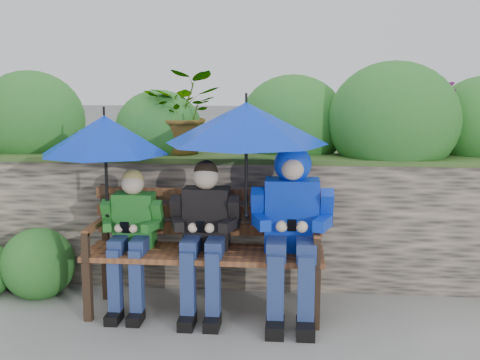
# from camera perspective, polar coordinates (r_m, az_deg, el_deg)

# --- Properties ---
(ground) EXTENTS (60.00, 60.00, 0.00)m
(ground) POSITION_cam_1_polar(r_m,az_deg,el_deg) (4.23, -0.12, -13.01)
(ground) COLOR slate
(ground) RESTS_ON ground
(garden_backdrop) EXTENTS (8.00, 2.88, 1.80)m
(garden_backdrop) POSITION_cam_1_polar(r_m,az_deg,el_deg) (5.59, 0.59, -0.74)
(garden_backdrop) COLOR #34322F
(garden_backdrop) RESTS_ON ground
(park_bench) EXTENTS (1.64, 0.48, 0.87)m
(park_bench) POSITION_cam_1_polar(r_m,az_deg,el_deg) (4.25, -3.28, -5.88)
(park_bench) COLOR #2F2117
(park_bench) RESTS_ON ground
(boy_left) EXTENTS (0.42, 0.49, 1.00)m
(boy_left) POSITION_cam_1_polar(r_m,az_deg,el_deg) (4.27, -10.25, -4.85)
(boy_left) COLOR #1C591E
(boy_left) RESTS_ON ground
(boy_middle) EXTENTS (0.48, 0.55, 1.07)m
(boy_middle) POSITION_cam_1_polar(r_m,az_deg,el_deg) (4.15, -3.38, -4.73)
(boy_middle) COLOR black
(boy_middle) RESTS_ON ground
(boy_right) EXTENTS (0.55, 0.67, 1.18)m
(boy_right) POSITION_cam_1_polar(r_m,az_deg,el_deg) (4.09, 4.94, -3.68)
(boy_right) COLOR #012CB7
(boy_right) RESTS_ON ground
(umbrella_left) EXTENTS (0.89, 0.89, 0.77)m
(umbrella_left) POSITION_cam_1_polar(r_m,az_deg,el_deg) (4.23, -12.70, 4.20)
(umbrella_left) COLOR #0229C5
(umbrella_left) RESTS_ON ground
(umbrella_right) EXTENTS (1.09, 1.09, 0.85)m
(umbrella_right) POSITION_cam_1_polar(r_m,az_deg,el_deg) (4.01, 0.59, 5.43)
(umbrella_right) COLOR #0229C5
(umbrella_right) RESTS_ON ground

